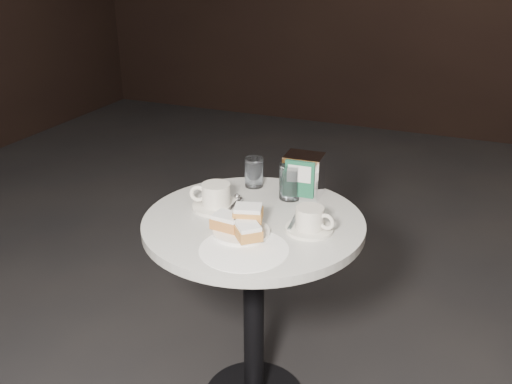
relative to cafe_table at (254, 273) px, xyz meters
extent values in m
cylinder|color=black|center=(0.00, 0.00, -0.18)|extent=(0.07, 0.07, 0.70)
cylinder|color=silver|center=(0.00, 0.00, 0.18)|extent=(0.70, 0.70, 0.03)
cylinder|color=white|center=(0.05, -0.19, 0.20)|extent=(0.32, 0.32, 0.00)
cylinder|color=white|center=(0.00, -0.10, 0.20)|extent=(0.23, 0.23, 0.01)
cube|color=#BD793A|center=(-0.04, -0.11, 0.23)|extent=(0.09, 0.08, 0.03)
cube|color=white|center=(-0.04, -0.11, 0.25)|extent=(0.08, 0.07, 0.01)
cube|color=#C5833C|center=(0.04, -0.14, 0.23)|extent=(0.11, 0.11, 0.03)
cube|color=white|center=(0.04, -0.14, 0.25)|extent=(0.10, 0.10, 0.01)
cube|color=#CC893E|center=(0.02, -0.08, 0.25)|extent=(0.10, 0.09, 0.03)
cube|color=white|center=(0.02, -0.08, 0.28)|extent=(0.09, 0.08, 0.01)
cylinder|color=white|center=(-0.15, 0.03, 0.20)|extent=(0.20, 0.20, 0.01)
cylinder|color=white|center=(-0.15, 0.03, 0.25)|extent=(0.12, 0.12, 0.07)
cylinder|color=#87634A|center=(-0.15, 0.03, 0.27)|extent=(0.11, 0.11, 0.00)
torus|color=white|center=(-0.20, 0.01, 0.25)|extent=(0.06, 0.03, 0.06)
cube|color=#B6B6BA|center=(-0.09, 0.05, 0.21)|extent=(0.02, 0.11, 0.00)
sphere|color=#B3B3B8|center=(-0.10, 0.10, 0.22)|extent=(0.02, 0.02, 0.02)
cylinder|color=silver|center=(0.18, -0.01, 0.20)|extent=(0.17, 0.17, 0.01)
cylinder|color=silver|center=(0.18, -0.01, 0.24)|extent=(0.10, 0.10, 0.07)
cylinder|color=#916A4F|center=(0.18, -0.01, 0.27)|extent=(0.09, 0.09, 0.00)
torus|color=silver|center=(0.24, -0.01, 0.24)|extent=(0.05, 0.02, 0.05)
cube|color=#B7B7BC|center=(0.13, 0.00, 0.21)|extent=(0.02, 0.10, 0.00)
sphere|color=#B4B4B8|center=(0.14, 0.05, 0.21)|extent=(0.02, 0.02, 0.02)
cylinder|color=white|center=(-0.10, 0.25, 0.25)|extent=(0.07, 0.07, 0.11)
cylinder|color=silver|center=(-0.10, 0.25, 0.25)|extent=(0.06, 0.06, 0.09)
cylinder|color=white|center=(0.05, 0.20, 0.26)|extent=(0.09, 0.09, 0.12)
cylinder|color=silver|center=(0.05, 0.20, 0.25)|extent=(0.08, 0.08, 0.10)
cube|color=white|center=(0.08, 0.24, 0.27)|extent=(0.13, 0.11, 0.15)
cube|color=#1A5C3F|center=(0.09, 0.18, 0.28)|extent=(0.10, 0.01, 0.13)
cube|color=white|center=(0.09, 0.18, 0.30)|extent=(0.08, 0.01, 0.06)
camera|label=1|loc=(0.63, -1.48, 1.00)|focal=40.00mm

